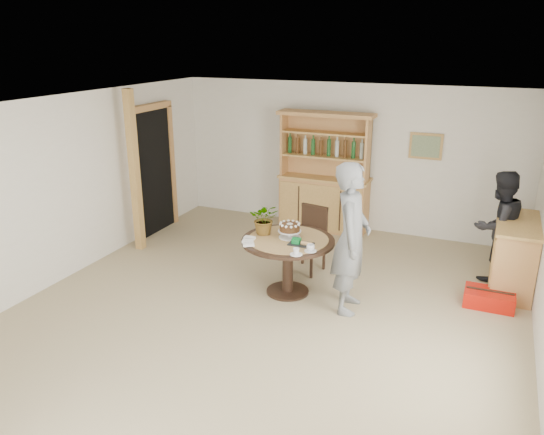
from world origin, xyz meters
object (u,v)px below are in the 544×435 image
(sideboard, at_px, (514,255))
(hutch, at_px, (324,191))
(dining_table, at_px, (288,250))
(red_suitcase, at_px, (489,298))
(adult_person, at_px, (498,226))
(dining_chair, at_px, (310,234))
(teen_boy, at_px, (351,238))

(sideboard, bearing_deg, hutch, 157.79)
(dining_table, bearing_deg, red_suitcase, 14.90)
(sideboard, xyz_separation_m, dining_table, (-2.70, -1.32, 0.13))
(sideboard, height_order, adult_person, adult_person)
(adult_person, bearing_deg, dining_chair, -27.64)
(hutch, distance_m, adult_person, 2.99)
(hutch, distance_m, dining_chair, 1.77)
(sideboard, height_order, red_suitcase, sideboard)
(hutch, relative_size, dining_table, 1.70)
(sideboard, distance_m, red_suitcase, 0.80)
(teen_boy, relative_size, adult_person, 1.20)
(sideboard, bearing_deg, red_suitcase, -109.93)
(hutch, bearing_deg, sideboard, -22.21)
(adult_person, height_order, red_suitcase, adult_person)
(hutch, distance_m, red_suitcase, 3.44)
(adult_person, distance_m, red_suitcase, 1.10)
(dining_table, distance_m, red_suitcase, 2.60)
(sideboard, xyz_separation_m, teen_boy, (-1.85, -1.42, 0.46))
(adult_person, bearing_deg, sideboard, 96.41)
(red_suitcase, bearing_deg, dining_table, -165.22)
(dining_chair, xyz_separation_m, adult_person, (2.45, 0.69, 0.24))
(dining_table, bearing_deg, adult_person, 31.67)
(teen_boy, bearing_deg, sideboard, -59.67)
(hutch, height_order, adult_person, hutch)
(hutch, height_order, dining_chair, hutch)
(dining_chair, relative_size, adult_person, 0.61)
(hutch, relative_size, dining_chair, 2.16)
(hutch, xyz_separation_m, dining_table, (0.34, -2.56, -0.08))
(dining_chair, distance_m, teen_boy, 1.31)
(teen_boy, height_order, red_suitcase, teen_boy)
(teen_boy, bearing_deg, adult_person, -51.96)
(dining_table, height_order, red_suitcase, dining_table)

